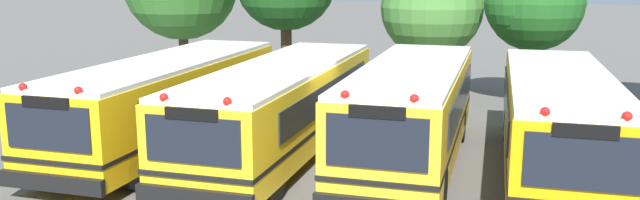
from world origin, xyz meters
TOP-DOWN VIEW (x-y plane):
  - ground_plane at (0.00, 0.00)m, footprint 160.00×160.00m
  - school_bus_0 at (-5.17, -0.06)m, footprint 2.69×10.22m
  - school_bus_1 at (-1.81, 0.22)m, footprint 2.66×10.73m
  - school_bus_2 at (1.77, 0.02)m, footprint 2.51×9.32m
  - school_bus_3 at (5.34, 0.17)m, footprint 2.62×9.85m
  - tree_2 at (1.22, 9.80)m, footprint 4.06×4.06m
  - tree_3 at (4.80, 8.48)m, footprint 3.54×3.51m

SIDE VIEW (x-z plane):
  - ground_plane at x=0.00m, z-range 0.00..0.00m
  - school_bus_1 at x=-1.81m, z-range 0.07..2.67m
  - school_bus_0 at x=-5.17m, z-range 0.07..2.71m
  - school_bus_3 at x=5.34m, z-range 0.07..2.75m
  - school_bus_2 at x=1.77m, z-range 0.07..2.83m
  - tree_2 at x=1.22m, z-range 0.80..6.36m
  - tree_3 at x=4.80m, z-range 1.01..6.58m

